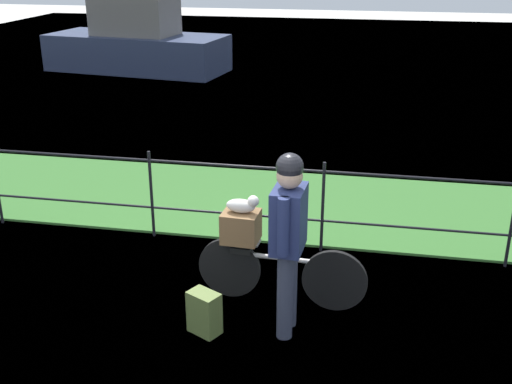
% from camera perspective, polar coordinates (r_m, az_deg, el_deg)
% --- Properties ---
extents(ground_plane, '(60.00, 60.00, 0.00)m').
position_cam_1_polar(ground_plane, '(5.74, -6.19, -12.97)').
color(ground_plane, beige).
extents(grass_strip, '(27.00, 2.40, 0.03)m').
position_cam_1_polar(grass_strip, '(8.44, -0.00, -0.85)').
color(grass_strip, '#38702D').
rests_on(grass_strip, ground).
extents(harbor_water, '(30.00, 30.00, 0.00)m').
position_cam_1_polar(harbor_water, '(15.86, 5.46, 9.78)').
color(harbor_water, '#60849E').
rests_on(harbor_water, ground).
extents(iron_fence, '(18.04, 0.04, 1.06)m').
position_cam_1_polar(iron_fence, '(7.07, -1.95, -0.16)').
color(iron_fence, black).
rests_on(iron_fence, ground).
extents(bicycle_main, '(1.65, 0.18, 0.62)m').
position_cam_1_polar(bicycle_main, '(6.02, 2.11, -7.31)').
color(bicycle_main, black).
rests_on(bicycle_main, ground).
extents(wooden_crate, '(0.36, 0.32, 0.30)m').
position_cam_1_polar(wooden_crate, '(5.91, -1.39, -3.17)').
color(wooden_crate, brown).
rests_on(wooden_crate, bicycle_main).
extents(terrier_dog, '(0.32, 0.16, 0.18)m').
position_cam_1_polar(terrier_dog, '(5.81, -1.17, -1.19)').
color(terrier_dog, silver).
rests_on(terrier_dog, wooden_crate).
extents(cyclist_person, '(0.28, 0.54, 1.68)m').
position_cam_1_polar(cyclist_person, '(5.30, 2.99, -3.45)').
color(cyclist_person, '#383D51').
rests_on(cyclist_person, ground).
extents(backpack_on_paving, '(0.33, 0.29, 0.40)m').
position_cam_1_polar(backpack_on_paving, '(5.67, -4.76, -10.94)').
color(backpack_on_paving, olive).
rests_on(backpack_on_paving, ground).
extents(moored_boat_near, '(5.07, 2.56, 3.56)m').
position_cam_1_polar(moored_boat_near, '(17.79, -10.85, 13.16)').
color(moored_boat_near, '#2D3856').
rests_on(moored_boat_near, ground).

